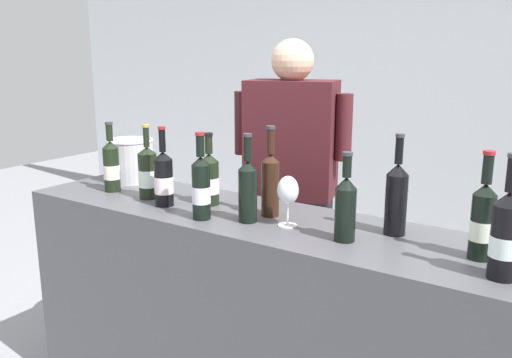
{
  "coord_description": "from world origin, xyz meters",
  "views": [
    {
      "loc": [
        1.12,
        -1.69,
        1.61
      ],
      "look_at": [
        -0.0,
        0.0,
        1.13
      ],
      "focal_mm": 37.7,
      "sensor_mm": 36.0,
      "label": 1
    }
  ],
  "objects_px": {
    "wine_bottle_3": "(270,181)",
    "wine_bottle_7": "(396,197)",
    "wine_bottle_9": "(209,179)",
    "wine_bottle_5": "(111,166)",
    "ice_bucket": "(131,160)",
    "wine_glass": "(288,192)",
    "wine_bottle_8": "(164,179)",
    "wine_bottle_6": "(483,220)",
    "wine_bottle_10": "(248,189)",
    "wine_bottle_2": "(148,173)",
    "wine_bottle_4": "(201,187)",
    "person_server": "(290,213)",
    "wine_bottle_0": "(505,235)",
    "wine_bottle_1": "(346,206)"
  },
  "relations": [
    {
      "from": "wine_bottle_5",
      "to": "ice_bucket",
      "type": "bearing_deg",
      "value": 112.04
    },
    {
      "from": "wine_bottle_5",
      "to": "person_server",
      "type": "xyz_separation_m",
      "value": [
        0.59,
        0.62,
        -0.29
      ]
    },
    {
      "from": "wine_bottle_3",
      "to": "person_server",
      "type": "height_order",
      "value": "person_server"
    },
    {
      "from": "wine_bottle_6",
      "to": "wine_bottle_7",
      "type": "relative_size",
      "value": 0.95
    },
    {
      "from": "wine_bottle_4",
      "to": "wine_bottle_6",
      "type": "relative_size",
      "value": 0.99
    },
    {
      "from": "wine_bottle_3",
      "to": "wine_bottle_8",
      "type": "height_order",
      "value": "wine_bottle_3"
    },
    {
      "from": "wine_bottle_5",
      "to": "wine_bottle_9",
      "type": "relative_size",
      "value": 1.05
    },
    {
      "from": "wine_bottle_5",
      "to": "person_server",
      "type": "distance_m",
      "value": 0.91
    },
    {
      "from": "wine_bottle_1",
      "to": "wine_bottle_6",
      "type": "bearing_deg",
      "value": 10.94
    },
    {
      "from": "wine_bottle_6",
      "to": "ice_bucket",
      "type": "relative_size",
      "value": 1.46
    },
    {
      "from": "wine_bottle_4",
      "to": "wine_bottle_5",
      "type": "relative_size",
      "value": 1.05
    },
    {
      "from": "person_server",
      "to": "ice_bucket",
      "type": "bearing_deg",
      "value": -147.12
    },
    {
      "from": "wine_bottle_5",
      "to": "wine_bottle_7",
      "type": "height_order",
      "value": "wine_bottle_7"
    },
    {
      "from": "wine_bottle_3",
      "to": "person_server",
      "type": "bearing_deg",
      "value": 112.2
    },
    {
      "from": "wine_bottle_9",
      "to": "wine_glass",
      "type": "relative_size",
      "value": 1.61
    },
    {
      "from": "wine_bottle_2",
      "to": "wine_bottle_5",
      "type": "xyz_separation_m",
      "value": [
        -0.23,
        -0.0,
        0.01
      ]
    },
    {
      "from": "wine_bottle_2",
      "to": "wine_bottle_4",
      "type": "bearing_deg",
      "value": -15.27
    },
    {
      "from": "wine_bottle_2",
      "to": "wine_bottle_7",
      "type": "xyz_separation_m",
      "value": [
        1.07,
        0.13,
        0.02
      ]
    },
    {
      "from": "wine_bottle_5",
      "to": "ice_bucket",
      "type": "height_order",
      "value": "wine_bottle_5"
    },
    {
      "from": "wine_bottle_2",
      "to": "person_server",
      "type": "bearing_deg",
      "value": 59.43
    },
    {
      "from": "wine_bottle_0",
      "to": "wine_bottle_10",
      "type": "bearing_deg",
      "value": 177.91
    },
    {
      "from": "wine_bottle_9",
      "to": "ice_bucket",
      "type": "relative_size",
      "value": 1.3
    },
    {
      "from": "wine_glass",
      "to": "wine_bottle_8",
      "type": "bearing_deg",
      "value": -175.01
    },
    {
      "from": "ice_bucket",
      "to": "wine_glass",
      "type": "bearing_deg",
      "value": -10.3
    },
    {
      "from": "wine_bottle_3",
      "to": "wine_bottle_7",
      "type": "distance_m",
      "value": 0.49
    },
    {
      "from": "wine_glass",
      "to": "person_server",
      "type": "height_order",
      "value": "person_server"
    },
    {
      "from": "wine_bottle_3",
      "to": "ice_bucket",
      "type": "distance_m",
      "value": 0.9
    },
    {
      "from": "wine_bottle_6",
      "to": "wine_bottle_9",
      "type": "distance_m",
      "value": 1.09
    },
    {
      "from": "wine_bottle_0",
      "to": "ice_bucket",
      "type": "height_order",
      "value": "wine_bottle_0"
    },
    {
      "from": "wine_bottle_10",
      "to": "ice_bucket",
      "type": "relative_size",
      "value": 1.44
    },
    {
      "from": "wine_bottle_1",
      "to": "wine_bottle_4",
      "type": "distance_m",
      "value": 0.57
    },
    {
      "from": "wine_bottle_4",
      "to": "wine_bottle_10",
      "type": "bearing_deg",
      "value": 22.61
    },
    {
      "from": "wine_bottle_2",
      "to": "wine_bottle_4",
      "type": "relative_size",
      "value": 0.96
    },
    {
      "from": "wine_bottle_1",
      "to": "wine_bottle_10",
      "type": "relative_size",
      "value": 0.91
    },
    {
      "from": "wine_bottle_4",
      "to": "wine_bottle_9",
      "type": "xyz_separation_m",
      "value": [
        -0.1,
        0.18,
        -0.02
      ]
    },
    {
      "from": "wine_bottle_1",
      "to": "wine_bottle_9",
      "type": "relative_size",
      "value": 1.01
    },
    {
      "from": "wine_bottle_2",
      "to": "ice_bucket",
      "type": "height_order",
      "value": "wine_bottle_2"
    },
    {
      "from": "wine_bottle_1",
      "to": "wine_bottle_10",
      "type": "distance_m",
      "value": 0.4
    },
    {
      "from": "wine_bottle_7",
      "to": "wine_bottle_9",
      "type": "height_order",
      "value": "wine_bottle_7"
    },
    {
      "from": "wine_bottle_0",
      "to": "wine_bottle_4",
      "type": "distance_m",
      "value": 1.07
    },
    {
      "from": "wine_bottle_10",
      "to": "wine_glass",
      "type": "relative_size",
      "value": 1.78
    },
    {
      "from": "wine_bottle_3",
      "to": "wine_bottle_8",
      "type": "bearing_deg",
      "value": -164.58
    },
    {
      "from": "wine_bottle_4",
      "to": "wine_bottle_0",
      "type": "bearing_deg",
      "value": 2.0
    },
    {
      "from": "wine_bottle_0",
      "to": "wine_bottle_8",
      "type": "relative_size",
      "value": 1.09
    },
    {
      "from": "wine_bottle_1",
      "to": "wine_glass",
      "type": "relative_size",
      "value": 1.62
    },
    {
      "from": "wine_glass",
      "to": "ice_bucket",
      "type": "height_order",
      "value": "ice_bucket"
    },
    {
      "from": "wine_bottle_0",
      "to": "wine_bottle_8",
      "type": "distance_m",
      "value": 1.32
    },
    {
      "from": "wine_bottle_3",
      "to": "wine_bottle_6",
      "type": "distance_m",
      "value": 0.79
    },
    {
      "from": "wine_bottle_0",
      "to": "ice_bucket",
      "type": "xyz_separation_m",
      "value": [
        -1.76,
        0.26,
        -0.02
      ]
    },
    {
      "from": "wine_bottle_1",
      "to": "wine_bottle_2",
      "type": "height_order",
      "value": "wine_bottle_2"
    }
  ]
}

